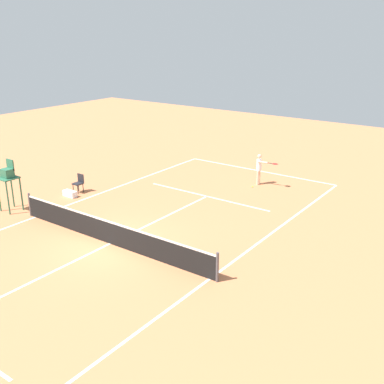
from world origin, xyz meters
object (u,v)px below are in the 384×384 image
object	(u,v)px
umpire_chair	(8,177)
courtside_chair_mid	(79,182)
tennis_ball	(253,187)
equipment_bag	(70,194)
player_serving	(260,167)

from	to	relation	value
umpire_chair	courtside_chair_mid	bearing A→B (deg)	-98.90
umpire_chair	courtside_chair_mid	size ratio (longest dim) A/B	2.54
tennis_ball	umpire_chair	world-z (taller)	umpire_chair
tennis_ball	umpire_chair	distance (m)	12.14
equipment_bag	player_serving	bearing A→B (deg)	-132.96
equipment_bag	umpire_chair	bearing A→B (deg)	76.46
player_serving	equipment_bag	distance (m)	10.00
player_serving	tennis_ball	xyz separation A→B (m)	(0.04, 0.65, -0.96)
courtside_chair_mid	equipment_bag	xyz separation A→B (m)	(-0.12, 0.73, -0.38)
tennis_ball	umpire_chair	bearing A→B (deg)	51.88
player_serving	umpire_chair	world-z (taller)	umpire_chair
courtside_chair_mid	player_serving	bearing A→B (deg)	-136.51
tennis_ball	courtside_chair_mid	distance (m)	9.08
tennis_ball	player_serving	bearing A→B (deg)	-93.46
player_serving	courtside_chair_mid	bearing A→B (deg)	-52.38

